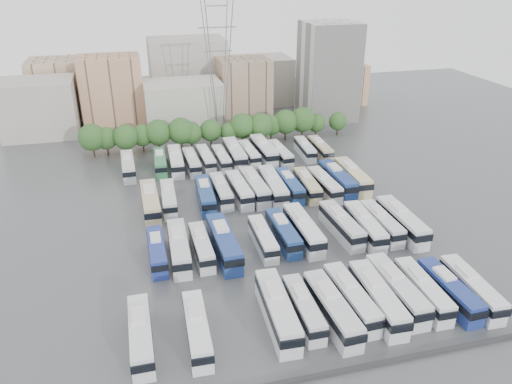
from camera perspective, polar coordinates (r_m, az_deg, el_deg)
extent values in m
plane|color=#424447|center=(84.11, 1.03, -4.26)|extent=(220.00, 220.00, 0.00)
cube|color=#2D2D30|center=(59.11, 10.12, -19.45)|extent=(56.00, 0.50, 0.50)
cylinder|color=black|center=(119.77, -18.03, 4.40)|extent=(0.36, 0.36, 2.55)
sphere|color=#234C1E|center=(118.65, -18.25, 5.96)|extent=(6.11, 6.11, 6.11)
cylinder|color=black|center=(120.33, -16.57, 4.60)|extent=(0.36, 0.36, 2.17)
sphere|color=#234C1E|center=(119.37, -16.74, 5.91)|extent=(5.20, 5.20, 5.20)
cylinder|color=black|center=(118.74, -14.50, 4.63)|extent=(0.36, 0.36, 2.38)
sphere|color=#234C1E|center=(117.68, -14.67, 6.10)|extent=(5.71, 5.71, 5.71)
cylinder|color=black|center=(120.28, -12.73, 5.02)|extent=(0.36, 0.36, 2.14)
sphere|color=#234C1E|center=(119.33, -12.86, 6.33)|extent=(5.13, 5.13, 5.13)
cylinder|color=black|center=(119.38, -10.99, 5.13)|extent=(0.36, 0.36, 2.53)
sphere|color=#234C1E|center=(118.26, -11.12, 6.69)|extent=(6.07, 6.07, 6.07)
cylinder|color=black|center=(119.26, -8.46, 5.32)|extent=(0.36, 0.36, 2.59)
sphere|color=#234C1E|center=(118.12, -8.56, 6.92)|extent=(6.21, 6.21, 6.21)
cylinder|color=black|center=(119.84, -7.33, 5.37)|extent=(0.36, 0.36, 2.12)
sphere|color=#234C1E|center=(118.90, -7.41, 6.67)|extent=(5.09, 5.09, 5.09)
cylinder|color=black|center=(120.99, -5.15, 5.69)|extent=(0.36, 0.36, 2.20)
sphere|color=#234C1E|center=(120.03, -5.20, 7.03)|extent=(5.28, 5.28, 5.28)
cylinder|color=black|center=(121.52, -3.07, 5.76)|extent=(0.36, 0.36, 1.84)
sphere|color=#234C1E|center=(120.71, -3.10, 6.88)|extent=(4.43, 4.43, 4.43)
cylinder|color=black|center=(121.89, -1.55, 6.02)|extent=(0.36, 0.36, 2.54)
sphere|color=#234C1E|center=(120.80, -1.57, 7.56)|extent=(6.09, 6.09, 6.09)
cylinder|color=black|center=(122.38, 0.53, 6.10)|extent=(0.36, 0.36, 2.50)
sphere|color=#234C1E|center=(121.31, 0.53, 7.61)|extent=(6.00, 6.00, 6.00)
cylinder|color=black|center=(124.75, 1.73, 6.37)|extent=(0.36, 0.36, 2.12)
sphere|color=#234C1E|center=(123.84, 1.74, 7.63)|extent=(5.09, 5.09, 5.09)
cylinder|color=black|center=(125.42, 3.35, 6.54)|extent=(0.36, 0.36, 2.49)
sphere|color=#234C1E|center=(124.38, 3.39, 8.01)|extent=(5.97, 5.97, 5.97)
cylinder|color=black|center=(126.86, 5.30, 6.72)|extent=(0.36, 0.36, 2.60)
sphere|color=#234C1E|center=(125.79, 5.36, 8.24)|extent=(6.23, 6.23, 6.23)
cylinder|color=black|center=(128.46, 6.85, 6.72)|extent=(0.36, 0.36, 1.91)
sphere|color=#234C1E|center=(127.66, 6.91, 7.83)|extent=(4.59, 4.59, 4.59)
cylinder|color=black|center=(130.53, 9.26, 6.88)|extent=(0.36, 0.36, 1.94)
sphere|color=#234C1E|center=(129.74, 9.34, 7.98)|extent=(4.65, 4.65, 4.65)
cube|color=#9E998E|center=(138.63, -23.53, 8.80)|extent=(18.00, 14.00, 14.00)
cube|color=tan|center=(142.25, -16.13, 11.12)|extent=(16.00, 12.00, 18.00)
cube|color=#ADA89E|center=(135.87, -8.31, 9.89)|extent=(20.00, 14.00, 12.00)
cube|color=gray|center=(144.04, -1.39, 11.84)|extent=(14.00, 12.00, 16.00)
cube|color=gray|center=(154.72, -7.82, 13.33)|extent=(22.00, 16.00, 20.00)
cube|color=tan|center=(153.24, -21.38, 10.97)|extent=(16.00, 14.00, 16.00)
cube|color=#A39E93|center=(157.50, 0.49, 12.65)|extent=(18.00, 14.00, 14.00)
cube|color=tan|center=(160.05, 9.58, 12.14)|extent=(14.00, 12.00, 12.00)
cube|color=gray|center=(149.08, -12.05, 10.58)|extent=(12.00, 10.00, 10.00)
cube|color=silver|center=(142.13, 8.27, 13.48)|extent=(14.00, 14.00, 26.00)
cylinder|color=slate|center=(122.55, -5.07, 13.67)|extent=(2.90, 2.91, 33.83)
cylinder|color=slate|center=(126.42, -5.39, 14.02)|extent=(2.90, 2.91, 33.83)
cylinder|color=slate|center=(123.26, -3.19, 13.80)|extent=(2.90, 2.91, 33.83)
cylinder|color=slate|center=(127.10, -3.56, 14.14)|extent=(2.90, 2.91, 33.83)
cube|color=slate|center=(122.81, -4.53, 20.46)|extent=(4.50, 0.30, 0.30)
cube|color=slate|center=(123.30, -4.45, 18.25)|extent=(9.00, 0.30, 0.30)
cube|color=slate|center=(124.08, -4.37, 15.76)|extent=(7.00, 0.30, 0.30)
cube|color=silver|center=(61.70, -13.03, -15.72)|extent=(2.49, 11.64, 3.30)
cube|color=black|center=(61.19, -13.08, -15.36)|extent=(2.61, 11.82, 0.97)
cube|color=silver|center=(61.66, -13.26, -13.53)|extent=(1.65, 3.11, 0.43)
cube|color=white|center=(61.42, -6.74, -15.41)|extent=(2.79, 11.43, 3.22)
cube|color=black|center=(60.91, -6.75, -15.05)|extent=(2.91, 11.60, 0.95)
cube|color=silver|center=(61.36, -6.98, -13.27)|extent=(1.71, 3.08, 0.42)
cube|color=silver|center=(63.36, 2.46, -13.44)|extent=(3.33, 13.27, 3.73)
cube|color=black|center=(62.79, 2.51, -13.02)|extent=(3.47, 13.47, 1.10)
cube|color=silver|center=(63.34, 2.11, -11.05)|extent=(2.01, 3.58, 0.48)
cube|color=silver|center=(64.38, 5.43, -13.18)|extent=(2.45, 10.98, 3.10)
cube|color=black|center=(63.91, 5.49, -12.84)|extent=(2.56, 11.15, 0.91)
cube|color=silver|center=(64.34, 5.10, -11.23)|extent=(1.59, 2.94, 0.40)
cube|color=silver|center=(64.28, 8.67, -13.19)|extent=(3.10, 12.71, 3.58)
cube|color=black|center=(63.75, 8.77, -12.79)|extent=(3.24, 12.90, 1.05)
cube|color=silver|center=(64.19, 8.19, -10.95)|extent=(1.90, 3.42, 0.46)
cube|color=silver|center=(66.54, 10.80, -11.94)|extent=(2.96, 12.20, 3.44)
cube|color=black|center=(66.04, 10.91, -11.56)|extent=(3.09, 12.39, 1.01)
cube|color=silver|center=(66.48, 10.35, -9.87)|extent=(1.82, 3.29, 0.44)
cube|color=silver|center=(67.09, 13.68, -11.80)|extent=(3.20, 12.94, 3.64)
cube|color=black|center=(66.56, 13.80, -11.40)|extent=(3.33, 13.13, 1.07)
cube|color=silver|center=(67.05, 13.28, -9.61)|extent=(1.94, 3.49, 0.47)
cube|color=silver|center=(69.21, 15.73, -10.79)|extent=(2.83, 12.81, 3.62)
cube|color=black|center=(68.71, 15.86, -10.39)|extent=(2.96, 13.00, 1.07)
cube|color=silver|center=(69.17, 15.28, -8.69)|extent=(1.84, 3.43, 0.47)
cube|color=silver|center=(70.39, 18.49, -10.70)|extent=(2.78, 11.67, 3.29)
cube|color=black|center=(69.94, 18.62, -10.34)|extent=(2.90, 11.85, 0.97)
cube|color=silver|center=(70.36, 18.11, -8.82)|extent=(1.73, 3.14, 0.43)
cube|color=navy|center=(71.48, 21.17, -10.55)|extent=(2.67, 11.70, 3.30)
cube|color=black|center=(71.04, 21.31, -10.20)|extent=(2.79, 11.87, 0.97)
cube|color=silver|center=(71.39, 20.73, -8.70)|extent=(1.70, 3.14, 0.43)
cube|color=silver|center=(73.00, 23.37, -10.14)|extent=(3.03, 11.95, 3.36)
cube|color=black|center=(72.55, 23.52, -9.79)|extent=(3.16, 12.13, 0.99)
cube|color=silver|center=(72.96, 22.99, -8.29)|extent=(1.81, 3.23, 0.43)
cube|color=navy|center=(76.53, -11.25, -6.72)|extent=(2.34, 10.86, 3.07)
cube|color=black|center=(76.11, -11.27, -6.40)|extent=(2.45, 11.02, 0.90)
cube|color=silver|center=(76.81, -11.43, -5.10)|extent=(1.55, 2.90, 0.40)
cube|color=silver|center=(76.38, -8.79, -6.37)|extent=(3.04, 12.55, 3.53)
cube|color=black|center=(75.90, -8.82, -6.00)|extent=(3.17, 12.74, 1.04)
cube|color=silver|center=(76.71, -8.99, -4.51)|extent=(1.87, 3.38, 0.46)
cube|color=silver|center=(76.58, -6.24, -6.31)|extent=(2.49, 10.94, 3.09)
cube|color=black|center=(76.16, -6.25, -5.98)|extent=(2.60, 11.11, 0.91)
cube|color=silver|center=(76.85, -6.48, -4.69)|extent=(1.59, 2.93, 0.40)
cube|color=navy|center=(76.53, -3.70, -5.92)|extent=(3.21, 13.42, 3.78)
cube|color=black|center=(76.02, -3.69, -5.52)|extent=(3.35, 13.63, 1.11)
cube|color=silver|center=(76.87, -4.02, -3.94)|extent=(1.99, 3.61, 0.49)
cube|color=silver|center=(78.29, 0.81, -5.40)|extent=(2.39, 10.80, 3.05)
cube|color=black|center=(77.88, 0.83, -5.08)|extent=(2.50, 10.96, 0.90)
cube|color=silver|center=(78.56, 0.56, -3.83)|extent=(1.55, 2.89, 0.40)
cube|color=navy|center=(79.71, 3.11, -4.73)|extent=(2.68, 11.70, 3.30)
cube|color=black|center=(79.27, 3.16, -4.39)|extent=(2.80, 11.88, 0.97)
cube|color=silver|center=(80.00, 2.82, -3.07)|extent=(1.70, 3.14, 0.43)
cube|color=white|center=(80.42, 5.44, -4.39)|extent=(2.84, 12.82, 3.63)
cube|color=black|center=(79.95, 5.50, -4.01)|extent=(2.97, 13.02, 1.07)
cube|color=silver|center=(80.75, 5.11, -2.59)|extent=(1.85, 3.43, 0.47)
cube|color=silver|center=(82.77, 9.71, -3.80)|extent=(3.14, 12.39, 3.48)
cube|color=black|center=(82.33, 9.79, -3.45)|extent=(3.27, 12.57, 1.02)
cube|color=silver|center=(83.05, 9.35, -2.13)|extent=(1.88, 3.35, 0.45)
cube|color=silver|center=(83.14, 12.29, -3.90)|extent=(3.13, 12.42, 3.49)
cube|color=black|center=(82.70, 12.38, -3.55)|extent=(3.26, 12.61, 1.03)
cube|color=silver|center=(83.45, 12.00, -2.22)|extent=(1.88, 3.36, 0.45)
cube|color=silver|center=(84.89, 14.10, -3.53)|extent=(2.57, 11.66, 3.30)
cube|color=black|center=(84.48, 14.19, -3.20)|extent=(2.69, 11.84, 0.97)
cube|color=silver|center=(85.15, 13.77, -1.98)|extent=(1.68, 3.12, 0.43)
cube|color=silver|center=(85.73, 16.29, -3.34)|extent=(2.87, 13.20, 3.73)
cube|color=black|center=(85.27, 16.40, -2.97)|extent=(3.00, 13.39, 1.10)
cube|color=silver|center=(86.02, 15.93, -1.61)|extent=(1.89, 3.52, 0.48)
cube|color=#C8B689|center=(90.70, -11.97, -1.22)|extent=(2.89, 13.02, 3.68)
cube|color=black|center=(90.25, -12.00, -0.86)|extent=(3.02, 13.22, 1.08)
cube|color=silver|center=(91.29, -12.16, 0.39)|extent=(1.88, 3.48, 0.48)
cube|color=silver|center=(91.97, -9.95, -0.81)|extent=(2.85, 11.45, 3.22)
cube|color=black|center=(91.58, -9.97, -0.50)|extent=(2.97, 11.62, 0.95)
cube|color=silver|center=(92.49, -10.08, 0.58)|extent=(1.72, 3.09, 0.42)
cube|color=navy|center=(92.06, -5.81, -0.44)|extent=(3.10, 12.20, 3.43)
cube|color=black|center=(91.64, -5.82, -0.11)|extent=(3.23, 12.38, 1.01)
cube|color=silver|center=(92.61, -5.98, 1.03)|extent=(1.85, 3.30, 0.44)
cube|color=silver|center=(93.80, -4.01, 0.07)|extent=(2.52, 11.39, 3.22)
cube|color=black|center=(93.41, -4.00, 0.38)|extent=(2.64, 11.56, 0.95)
cube|color=silver|center=(94.32, -4.21, 1.43)|extent=(1.64, 3.05, 0.42)
cube|color=silver|center=(93.94, -1.92, 0.22)|extent=(2.95, 12.03, 3.38)
cube|color=black|center=(93.54, -1.90, 0.54)|extent=(3.07, 12.21, 1.00)
cube|color=silver|center=(94.47, -2.17, 1.63)|extent=(1.80, 3.24, 0.44)
cube|color=silver|center=(94.69, -0.18, 0.52)|extent=(3.21, 12.88, 3.62)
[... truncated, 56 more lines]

